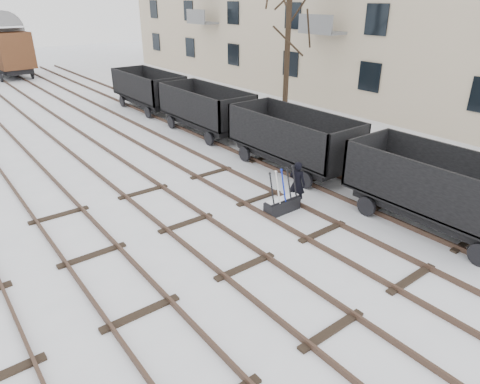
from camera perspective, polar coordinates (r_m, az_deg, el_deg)
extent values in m
plane|color=white|center=(11.49, 0.67, -10.02)|extent=(120.00, 120.00, 0.00)
cube|color=black|center=(22.64, -27.01, 5.34)|extent=(0.07, 52.00, 0.15)
cube|color=black|center=(11.79, -17.37, -10.17)|extent=(1.90, 0.20, 0.08)
cube|color=black|center=(22.94, -23.25, 6.27)|extent=(0.07, 52.00, 0.15)
cube|color=black|center=(23.30, -19.88, 7.08)|extent=(0.07, 52.00, 0.15)
cube|color=black|center=(12.86, -4.89, -5.88)|extent=(1.90, 0.20, 0.08)
cube|color=black|center=(23.79, -16.33, 7.90)|extent=(0.07, 52.00, 0.15)
cube|color=black|center=(24.32, -13.20, 8.60)|extent=(0.07, 52.00, 0.15)
cube|color=black|center=(14.48, 5.09, -2.18)|extent=(1.90, 0.20, 0.08)
cube|color=black|center=(24.98, -9.93, 9.30)|extent=(0.07, 52.00, 0.15)
cube|color=black|center=(25.66, -7.08, 9.88)|extent=(0.07, 52.00, 0.15)
cube|color=black|center=(16.49, 12.81, 0.74)|extent=(1.90, 0.20, 0.08)
cube|color=black|center=(14.22, 5.64, -1.86)|extent=(1.30, 0.43, 0.44)
cube|color=black|center=(14.11, 5.68, -0.98)|extent=(1.30, 0.31, 0.06)
cube|color=white|center=(14.09, 5.68, -0.84)|extent=(1.25, 0.27, 0.03)
cylinder|color=black|center=(13.59, 4.23, 0.31)|extent=(0.05, 0.32, 1.08)
cylinder|color=silver|center=(13.75, 5.00, 0.58)|extent=(0.05, 0.32, 1.08)
cylinder|color=#0D21B2|center=(13.91, 5.76, 0.84)|extent=(0.05, 0.32, 1.08)
cylinder|color=black|center=(14.07, 6.50, 1.09)|extent=(0.05, 0.32, 1.08)
cylinder|color=black|center=(14.23, 7.22, 1.34)|extent=(0.05, 0.32, 1.08)
imported|color=black|center=(14.52, 7.63, 1.11)|extent=(0.56, 0.67, 1.58)
cube|color=black|center=(14.36, 24.91, -2.14)|extent=(1.82, 5.02, 0.38)
cube|color=black|center=(14.29, 25.04, -1.46)|extent=(2.28, 5.70, 0.11)
cube|color=black|center=(13.09, 23.33, 0.21)|extent=(0.09, 5.70, 1.52)
cube|color=black|center=(14.94, 27.58, 2.32)|extent=(0.09, 5.70, 1.52)
cube|color=white|center=(14.25, 25.11, -1.12)|extent=(2.05, 5.47, 0.06)
cylinder|color=black|center=(13.01, 29.39, -7.35)|extent=(0.11, 0.66, 0.66)
cylinder|color=black|center=(16.10, 20.96, 0.26)|extent=(0.11, 0.66, 0.66)
cube|color=black|center=(17.82, 6.90, 5.07)|extent=(1.82, 5.02, 0.38)
cube|color=black|center=(17.76, 6.93, 5.65)|extent=(2.28, 5.70, 0.11)
cube|color=black|center=(16.81, 4.36, 7.38)|extent=(0.09, 5.70, 1.52)
cube|color=black|center=(18.28, 9.54, 8.54)|extent=(0.09, 5.70, 1.52)
cube|color=white|center=(17.73, 6.94, 5.94)|extent=(2.05, 5.47, 0.06)
cylinder|color=black|center=(16.04, 8.68, 1.60)|extent=(0.11, 0.66, 0.66)
cylinder|color=black|center=(19.84, 5.36, 6.32)|extent=(0.11, 0.66, 0.66)
cube|color=black|center=(22.60, -4.59, 9.39)|extent=(1.82, 5.02, 0.38)
cube|color=black|center=(22.55, -4.60, 9.85)|extent=(2.28, 5.70, 0.11)
cube|color=black|center=(21.81, -7.11, 11.29)|extent=(0.09, 5.70, 1.52)
cube|color=black|center=(22.97, -2.35, 12.14)|extent=(0.09, 5.70, 1.52)
cube|color=white|center=(22.52, -4.61, 10.09)|extent=(2.05, 5.47, 0.06)
cylinder|color=black|center=(20.66, -4.18, 7.11)|extent=(0.11, 0.66, 0.66)
cylinder|color=black|center=(24.70, -4.89, 10.01)|extent=(0.11, 0.66, 0.66)
cube|color=black|center=(28.03, -11.99, 11.94)|extent=(1.82, 5.02, 0.38)
cube|color=black|center=(27.99, -12.03, 12.32)|extent=(2.28, 5.70, 0.11)
cube|color=black|center=(27.40, -14.26, 13.47)|extent=(0.09, 5.70, 1.52)
cube|color=black|center=(28.33, -10.14, 14.18)|extent=(0.09, 5.70, 1.52)
cube|color=white|center=(27.97, -12.04, 12.51)|extent=(2.05, 5.47, 0.06)
cylinder|color=black|center=(26.05, -12.18, 10.33)|extent=(0.11, 0.66, 0.66)
cylinder|color=black|center=(30.14, -11.73, 12.27)|extent=(0.11, 0.66, 0.66)
cube|color=black|center=(43.88, -28.20, 14.26)|extent=(2.64, 5.11, 0.45)
cube|color=#472715|center=(43.69, -28.65, 16.39)|extent=(3.24, 5.83, 2.90)
cube|color=white|center=(43.56, -29.16, 18.75)|extent=(2.95, 5.52, 0.04)
cylinder|color=black|center=(41.98, -29.26, 13.22)|extent=(0.13, 0.78, 0.78)
cylinder|color=black|center=(45.89, -27.06, 14.39)|extent=(0.13, 0.78, 0.78)
cylinder|color=black|center=(24.67, 6.25, 16.96)|extent=(0.30, 0.30, 6.58)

